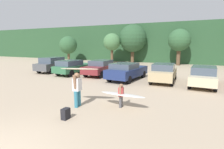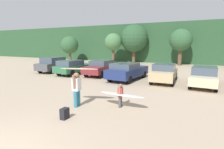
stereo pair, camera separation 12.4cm
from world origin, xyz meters
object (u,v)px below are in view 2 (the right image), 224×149
surfboard_white (122,95)px  parked_car_champagne (204,76)px  surfboard_cream (79,69)px  backpack_dropped (65,114)px  person_child (120,94)px  parked_car_forest_green (74,67)px  parked_car_dark_gray (55,64)px  person_adult (77,87)px  parked_car_maroon (102,67)px  parked_car_tan (164,72)px  parked_car_navy (127,71)px

surfboard_white → parked_car_champagne: bearing=-114.2°
surfboard_cream → backpack_dropped: 2.27m
parked_car_champagne → person_child: 7.71m
parked_car_forest_green → surfboard_white: bearing=-127.0°
parked_car_dark_gray → person_adult: (9.41, -8.53, 0.11)m
person_child → surfboard_cream: 2.31m
parked_car_maroon → surfboard_white: 9.60m
parked_car_maroon → parked_car_tan: (6.20, -0.74, -0.01)m
parked_car_dark_gray → parked_car_champagne: 15.02m
parked_car_maroon → person_child: size_ratio=4.01×
parked_car_tan → parked_car_dark_gray: bearing=84.6°
parked_car_forest_green → surfboard_cream: surfboard_cream is taller
surfboard_cream → surfboard_white: size_ratio=0.83×
parked_car_navy → parked_car_tan: (3.00, 0.47, 0.00)m
parked_car_maroon → parked_car_forest_green: bearing=105.4°
person_adult → person_child: person_adult is taller
parked_car_dark_gray → person_child: (11.35, -7.70, -0.18)m
parked_car_dark_gray → parked_car_tan: size_ratio=1.16×
parked_car_navy → surfboard_cream: size_ratio=2.46×
parked_car_maroon → surfboard_white: bearing=-145.8°
person_child → backpack_dropped: bearing=49.0°
person_child → parked_car_maroon: bearing=-64.1°
parked_car_tan → backpack_dropped: 9.68m
parked_car_maroon → parked_car_champagne: bearing=-97.4°
surfboard_cream → parked_car_maroon: bearing=-85.0°
parked_car_navy → parked_car_tan: bearing=-75.9°
parked_car_maroon → parked_car_tan: size_ratio=1.10×
parked_car_maroon → parked_car_navy: (3.19, -1.22, -0.01)m
parked_car_forest_green → parked_car_dark_gray: bearing=82.2°
backpack_dropped → parked_car_tan: bearing=76.7°
parked_car_champagne → surfboard_white: bearing=154.8°
parked_car_navy → surfboard_cream: (0.42, -7.40, 1.08)m
backpack_dropped → person_adult: bearing=108.1°
parked_car_maroon → backpack_dropped: size_ratio=10.26×
parked_car_forest_green → backpack_dropped: (6.69, -9.36, -0.55)m
parked_car_maroon → parked_car_navy: 3.42m
parked_car_maroon → surfboard_cream: 9.40m
person_child → backpack_dropped: 2.76m
person_adult → person_child: (1.94, 0.83, -0.29)m
parked_car_dark_gray → parked_car_forest_green: parked_car_dark_gray is taller
parked_car_forest_green → person_child: parked_car_forest_green is taller
parked_car_dark_gray → person_child: 13.72m
parked_car_forest_green → parked_car_tan: parked_car_tan is taller
parked_car_dark_gray → person_adult: size_ratio=2.92×
surfboard_cream → surfboard_white: (1.89, 0.75, -1.22)m
parked_car_navy → parked_car_champagne: size_ratio=1.08×
parked_car_forest_green → surfboard_white: parked_car_forest_green is taller
surfboard_white → parked_car_maroon: bearing=-51.6°
backpack_dropped → parked_car_champagne: bearing=60.8°
surfboard_white → person_adult: bearing=25.3°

